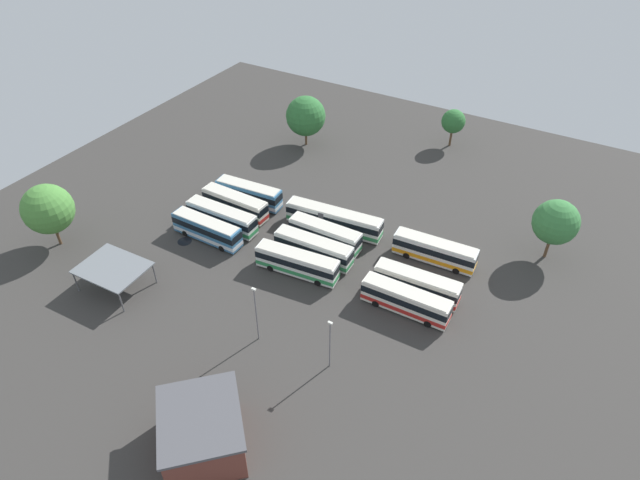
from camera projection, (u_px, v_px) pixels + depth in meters
name	position (u px, v px, depth m)	size (l,w,h in m)	color
ground_plane	(318.00, 250.00, 81.30)	(111.20, 111.20, 0.00)	#383533
bus_row0_slot0	(207.00, 229.00, 82.20)	(11.55, 2.67, 3.61)	teal
bus_row0_slot1	(222.00, 217.00, 84.63)	(11.97, 2.64, 3.61)	silver
bus_row0_slot2	(235.00, 204.00, 87.47)	(11.56, 2.81, 3.61)	silver
bus_row0_slot3	(249.00, 194.00, 89.74)	(11.47, 3.34, 3.61)	teal
bus_row1_slot0	(297.00, 263.00, 76.21)	(12.20, 3.72, 3.61)	silver
bus_row1_slot1	(314.00, 248.00, 78.68)	(11.86, 2.96, 3.61)	silver
bus_row1_slot2	(325.00, 235.00, 81.21)	(11.25, 2.61, 3.61)	silver
bus_row1_slot3	(334.00, 219.00, 84.16)	(15.50, 3.99, 3.61)	silver
bus_row2_slot0	(406.00, 300.00, 70.47)	(11.79, 2.65, 3.61)	silver
bus_row2_slot1	(417.00, 284.00, 72.87)	(11.70, 3.03, 3.61)	silver
bus_row2_slot3	(435.00, 251.00, 78.24)	(12.09, 3.12, 3.61)	silver
depot_building	(202.00, 432.00, 54.88)	(12.34, 12.38, 5.31)	brown
maintenance_shelter	(113.00, 268.00, 73.11)	(9.03, 7.16, 3.57)	slate
lamp_post_near_entrance	(330.00, 342.00, 62.02)	(0.56, 0.28, 7.52)	slate
lamp_post_far_corner	(256.00, 312.00, 64.97)	(0.56, 0.28, 8.59)	slate
tree_northeast	(48.00, 209.00, 78.57)	(7.32, 7.32, 10.06)	brown
tree_northwest	(306.00, 116.00, 102.84)	(7.50, 7.50, 9.75)	brown
tree_west_edge	(556.00, 222.00, 76.32)	(6.43, 6.43, 9.50)	brown
tree_south_edge	(453.00, 121.00, 103.12)	(4.49, 4.49, 7.36)	brown
puddle_back_corner	(185.00, 241.00, 82.97)	(2.18, 2.18, 0.01)	black
puddle_near_shelter	(368.00, 226.00, 86.09)	(2.36, 2.36, 0.01)	black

